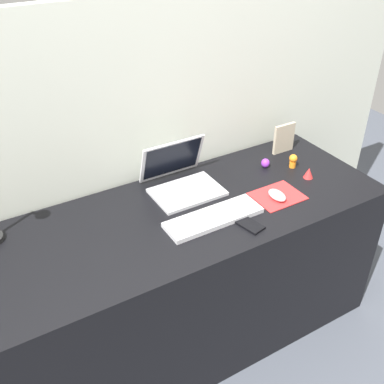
# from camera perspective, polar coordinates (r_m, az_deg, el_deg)

# --- Properties ---
(ground_plane) EXTENTS (6.00, 6.00, 0.00)m
(ground_plane) POSITION_cam_1_polar(r_m,az_deg,el_deg) (2.41, -0.65, -16.90)
(ground_plane) COLOR #474C56
(back_wall) EXTENTS (2.95, 0.05, 1.53)m
(back_wall) POSITION_cam_1_polar(r_m,az_deg,el_deg) (2.16, -5.62, 2.98)
(back_wall) COLOR beige
(back_wall) RESTS_ON ground_plane
(desk) EXTENTS (1.75, 0.65, 0.74)m
(desk) POSITION_cam_1_polar(r_m,az_deg,el_deg) (2.14, -0.71, -10.57)
(desk) COLOR black
(desk) RESTS_ON ground_plane
(laptop) EXTENTS (0.30, 0.28, 0.21)m
(laptop) POSITION_cam_1_polar(r_m,az_deg,el_deg) (2.03, -1.47, 1.89)
(laptop) COLOR silver
(laptop) RESTS_ON desk
(keyboard) EXTENTS (0.41, 0.13, 0.02)m
(keyboard) POSITION_cam_1_polar(r_m,az_deg,el_deg) (1.85, 2.71, -3.19)
(keyboard) COLOR silver
(keyboard) RESTS_ON desk
(mousepad) EXTENTS (0.21, 0.17, 0.00)m
(mousepad) POSITION_cam_1_polar(r_m,az_deg,el_deg) (2.03, 10.56, -0.49)
(mousepad) COLOR red
(mousepad) RESTS_ON desk
(mouse) EXTENTS (0.06, 0.10, 0.03)m
(mouse) POSITION_cam_1_polar(r_m,az_deg,el_deg) (2.00, 10.52, -0.40)
(mouse) COLOR silver
(mouse) RESTS_ON mousepad
(cell_phone) EXTENTS (0.09, 0.14, 0.01)m
(cell_phone) POSITION_cam_1_polar(r_m,az_deg,el_deg) (1.84, 6.97, -3.96)
(cell_phone) COLOR black
(cell_phone) RESTS_ON desk
(picture_frame) EXTENTS (0.12, 0.02, 0.15)m
(picture_frame) POSITION_cam_1_polar(r_m,az_deg,el_deg) (2.35, 11.35, 6.56)
(picture_frame) COLOR #B2A58C
(picture_frame) RESTS_ON desk
(toy_figurine_orange) EXTENTS (0.04, 0.04, 0.07)m
(toy_figurine_orange) POSITION_cam_1_polar(r_m,az_deg,el_deg) (2.24, 12.44, 3.86)
(toy_figurine_orange) COLOR orange
(toy_figurine_orange) RESTS_ON desk
(toy_figurine_purple) EXTENTS (0.04, 0.04, 0.05)m
(toy_figurine_purple) POSITION_cam_1_polar(r_m,az_deg,el_deg) (2.22, 9.10, 3.57)
(toy_figurine_purple) COLOR purple
(toy_figurine_purple) RESTS_ON desk
(toy_figurine_red) EXTENTS (0.05, 0.05, 0.05)m
(toy_figurine_red) POSITION_cam_1_polar(r_m,az_deg,el_deg) (2.18, 14.28, 2.32)
(toy_figurine_red) COLOR red
(toy_figurine_red) RESTS_ON desk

